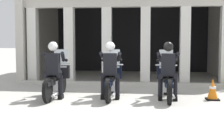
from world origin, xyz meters
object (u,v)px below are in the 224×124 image
object	(u,v)px
motorcycle_left	(57,80)
traffic_cone_flank	(213,89)
police_officer_left	(53,65)
motorcycle_center	(111,80)
motorcycle_right	(167,81)
police_officer_center	(110,65)
police_officer_right	(168,66)

from	to	relation	value
motorcycle_left	traffic_cone_flank	xyz separation A→B (m)	(4.35, 0.04, -0.21)
police_officer_left	motorcycle_center	size ratio (longest dim) A/B	0.78
motorcycle_right	traffic_cone_flank	xyz separation A→B (m)	(1.22, -0.09, -0.21)
motorcycle_center	police_officer_center	xyz separation A→B (m)	(-0.00, -0.28, 0.44)
motorcycle_center	traffic_cone_flank	distance (m)	2.80
motorcycle_right	traffic_cone_flank	bearing A→B (deg)	7.37
police_officer_left	traffic_cone_flank	xyz separation A→B (m)	(4.35, 0.32, -0.65)
traffic_cone_flank	police_officer_right	bearing A→B (deg)	-170.91
motorcycle_left	police_officer_right	xyz separation A→B (m)	(3.13, -0.16, 0.44)
motorcycle_right	police_officer_left	bearing A→B (deg)	-161.09
police_officer_left	motorcycle_right	world-z (taller)	police_officer_left
motorcycle_left	police_officer_right	size ratio (longest dim) A/B	1.29
traffic_cone_flank	motorcycle_left	bearing A→B (deg)	-179.50
traffic_cone_flank	police_officer_left	bearing A→B (deg)	-175.77
police_officer_right	motorcycle_left	bearing A→B (deg)	-171.43
motorcycle_center	police_officer_right	bearing A→B (deg)	0.66
police_officer_center	police_officer_right	xyz separation A→B (m)	(1.56, -0.01, 0.00)
police_officer_center	police_officer_right	bearing A→B (deg)	10.94
police_officer_center	motorcycle_right	distance (m)	1.65
police_officer_left	police_officer_right	bearing A→B (deg)	22.20
police_officer_right	police_officer_left	bearing A→B (deg)	-166.24
police_officer_center	police_officer_left	bearing A→B (deg)	-163.52
traffic_cone_flank	motorcycle_right	bearing A→B (deg)	175.91
police_officer_left	motorcycle_left	bearing A→B (deg)	109.64
motorcycle_left	police_officer_center	bearing A→B (deg)	14.60
motorcycle_center	motorcycle_right	bearing A→B (deg)	10.94
police_officer_center	traffic_cone_flank	xyz separation A→B (m)	(2.79, 0.18, -0.65)
police_officer_left	motorcycle_center	xyz separation A→B (m)	(1.56, 0.42, -0.44)
police_officer_center	motorcycle_right	bearing A→B (deg)	21.22
motorcycle_center	motorcycle_right	distance (m)	1.56
motorcycle_left	motorcycle_right	bearing A→B (deg)	22.20
motorcycle_left	motorcycle_right	distance (m)	3.13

